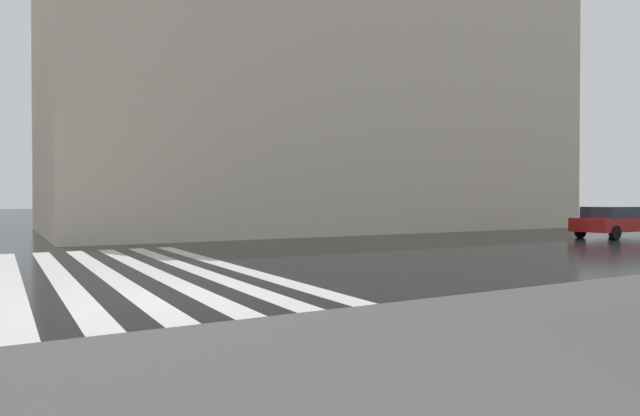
# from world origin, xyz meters

# --- Properties ---
(ground_plane) EXTENTS (220.00, 220.00, 0.00)m
(ground_plane) POSITION_xyz_m (0.00, 0.00, 0.00)
(ground_plane) COLOR black
(zebra_crossing) EXTENTS (13.00, 7.50, 0.01)m
(zebra_crossing) POSITION_xyz_m (4.00, 0.67, 0.00)
(zebra_crossing) COLOR silver
(zebra_crossing) RESTS_ON ground_plane
(haussmann_block_corner) EXTENTS (15.49, 29.74, 21.52)m
(haussmann_block_corner) POSITION_xyz_m (20.25, -14.31, 10.54)
(haussmann_block_corner) COLOR beige
(haussmann_block_corner) RESTS_ON ground_plane
(car_red) EXTENTS (1.85, 4.10, 1.41)m
(car_red) POSITION_xyz_m (5.50, -21.79, 0.76)
(car_red) COLOR maroon
(car_red) RESTS_ON ground_plane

